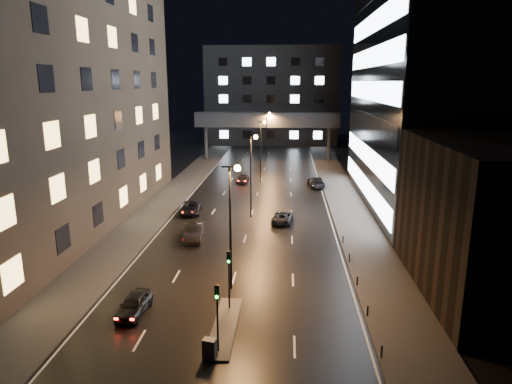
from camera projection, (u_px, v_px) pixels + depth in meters
ground at (257, 194)px, 67.88m from camera, size 160.00×160.00×0.00m
sidewalk_left at (166, 200)px, 63.85m from camera, size 5.00×110.00×0.15m
sidewalk_right at (346, 204)px, 62.18m from camera, size 5.00×110.00×0.15m
building_left at (40, 46)px, 49.15m from camera, size 15.00×48.00×40.00m
building_right_low at (490, 219)px, 35.07m from camera, size 10.00×18.00×12.00m
building_right_glass at (455, 30)px, 57.01m from camera, size 20.00×36.00×45.00m
building_far at (272, 96)px, 121.15m from camera, size 34.00×14.00×25.00m
skybridge at (267, 121)px, 94.99m from camera, size 30.00×3.00×10.00m
median_island at (225, 326)px, 31.01m from camera, size 1.60×8.00×0.15m
traffic_signal_near at (229, 270)px, 32.71m from camera, size 0.28×0.34×4.40m
traffic_signal_far at (217, 307)px, 27.38m from camera, size 0.28×0.34×4.40m
bollard_row at (362, 296)px, 34.62m from camera, size 0.12×25.12×0.90m
streetlight_near at (232, 211)px, 35.31m from camera, size 1.45×0.50×10.15m
streetlight_mid_a at (252, 165)px, 54.70m from camera, size 1.45×0.50×10.15m
streetlight_mid_b at (262, 143)px, 74.09m from camera, size 1.45×0.50×10.15m
streetlight_far at (267, 130)px, 93.47m from camera, size 1.45×0.50×10.15m
car_away_a at (134, 304)px, 32.71m from camera, size 1.88×4.31×1.45m
car_away_b at (194, 232)px, 48.10m from camera, size 2.34×5.19×1.65m
car_away_c at (191, 208)px, 57.67m from camera, size 2.85×5.35×1.43m
car_away_d at (243, 179)px, 75.21m from camera, size 1.84×4.47×1.29m
car_toward_a at (282, 217)px, 54.06m from camera, size 2.66×4.91×1.31m
car_toward_b at (316, 182)px, 72.18m from camera, size 2.75×5.74×1.61m
utility_cabinet at (210, 348)px, 27.29m from camera, size 0.90×0.69×1.20m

